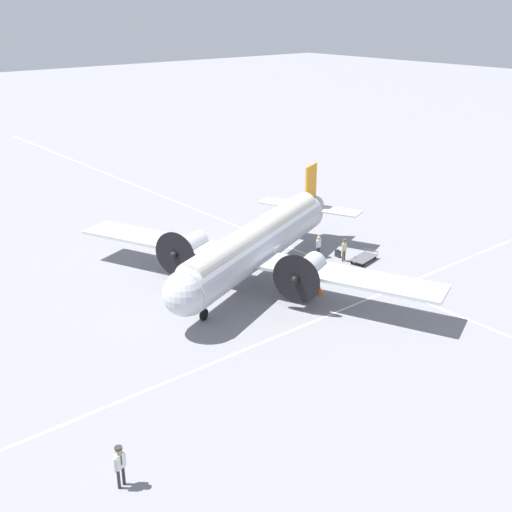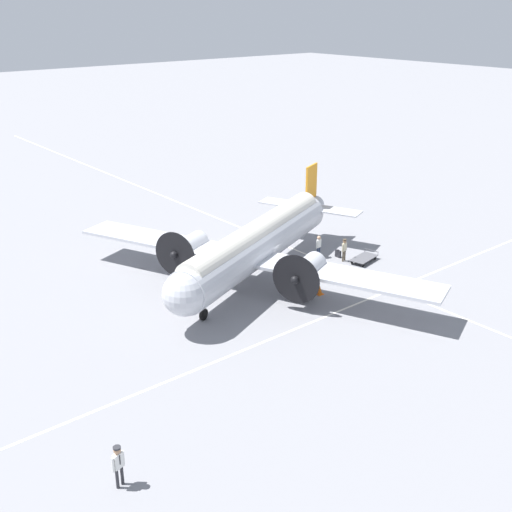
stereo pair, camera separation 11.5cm
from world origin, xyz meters
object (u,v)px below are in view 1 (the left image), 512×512
at_px(baggage_cart, 364,258).
at_px(suitcase_near_door, 338,254).
at_px(crew_foreground, 120,462).
at_px(traffic_cone, 320,290).
at_px(passenger_boarding, 344,247).
at_px(ramp_agent, 319,244).
at_px(airliner_main, 253,246).

bearing_deg(baggage_cart, suitcase_near_door, -78.08).
bearing_deg(baggage_cart, crew_foreground, 9.05).
distance_m(suitcase_near_door, traffic_cone, 6.65).
bearing_deg(crew_foreground, passenger_boarding, -171.97).
bearing_deg(baggage_cart, ramp_agent, -65.38).
distance_m(ramp_agent, baggage_cart, 3.35).
height_order(baggage_cart, traffic_cone, traffic_cone).
xyz_separation_m(crew_foreground, traffic_cone, (-7.53, 18.11, -0.85)).
relative_size(ramp_agent, suitcase_near_door, 2.96).
height_order(suitcase_near_door, baggage_cart, suitcase_near_door).
height_order(ramp_agent, traffic_cone, ramp_agent).
distance_m(suitcase_near_door, baggage_cart, 1.95).
bearing_deg(crew_foreground, traffic_cone, -173.41).
relative_size(ramp_agent, traffic_cone, 2.76).
bearing_deg(suitcase_near_door, ramp_agent, -125.95).
distance_m(passenger_boarding, traffic_cone, 6.09).
bearing_deg(airliner_main, passenger_boarding, 147.69).
xyz_separation_m(crew_foreground, ramp_agent, (-12.05, 22.48, -0.12)).
bearing_deg(ramp_agent, airliner_main, -7.76).
relative_size(passenger_boarding, suitcase_near_door, 2.93).
xyz_separation_m(ramp_agent, baggage_cart, (2.62, 1.95, -0.74)).
distance_m(ramp_agent, traffic_cone, 6.34).
bearing_deg(crew_foreground, baggage_cart, -174.87).
bearing_deg(crew_foreground, suitcase_near_door, -170.60).
relative_size(crew_foreground, passenger_boarding, 1.10).
xyz_separation_m(ramp_agent, traffic_cone, (4.53, -4.37, -0.74)).
distance_m(airliner_main, passenger_boarding, 7.61).
relative_size(airliner_main, traffic_cone, 39.89).
xyz_separation_m(passenger_boarding, baggage_cart, (1.00, 1.02, -0.76)).
bearing_deg(ramp_agent, traffic_cone, 34.77).
bearing_deg(traffic_cone, airliner_main, -153.66).
relative_size(airliner_main, ramp_agent, 14.47).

